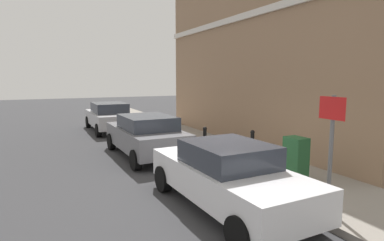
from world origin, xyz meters
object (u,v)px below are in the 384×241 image
Objects in this scene: street_sign at (331,136)px; car_grey at (146,135)px; car_white at (227,175)px; utility_cabinet at (295,161)px; car_silver at (109,116)px; bollard_near_cabinet at (252,145)px; bollard_far_kerb at (205,141)px.

car_grey is at bearing 104.74° from street_sign.
utility_cabinet is (2.28, 0.38, -0.06)m from car_white.
street_sign is (1.74, -12.54, 0.88)m from car_silver.
bollard_far_kerb is (-1.00, 1.24, 0.00)m from bollard_near_cabinet.
utility_cabinet is at bearing -154.57° from car_grey.
street_sign is (-0.71, -1.63, 0.98)m from utility_cabinet.
car_white is at bearing -111.20° from bollard_far_kerb.
utility_cabinet is 3.31m from bollard_far_kerb.
car_white reaches higher than bollard_far_kerb.
car_silver reaches higher than car_grey.
bollard_far_kerb is at bearing -22.73° from car_white.
car_white is 4.15× the size of bollard_far_kerb.
car_silver reaches higher than car_white.
car_silver is at bearing -0.67° from car_white.
bollard_far_kerb is (-0.90, 3.18, 0.02)m from utility_cabinet.
bollard_far_kerb is (1.55, -7.72, -0.08)m from car_silver.
car_grey is 0.99× the size of car_silver.
car_white is 4.15× the size of bollard_near_cabinet.
street_sign is at bearing -172.21° from car_silver.
car_silver reaches higher than bollard_near_cabinet.
utility_cabinet reaches higher than bollard_near_cabinet.
car_grey is 1.86× the size of street_sign.
bollard_near_cabinet is (2.55, -8.96, -0.08)m from car_silver.
car_silver is at bearing 97.88° from street_sign.
car_silver reaches higher than utility_cabinet.
bollard_near_cabinet is at bearing 87.05° from utility_cabinet.
utility_cabinet is 1.11× the size of bollard_far_kerb.
bollard_near_cabinet is at bearing -51.28° from bollard_far_kerb.
bollard_near_cabinet is (0.10, 1.94, 0.02)m from utility_cabinet.
car_white is at bearing -179.88° from car_grey.
bollard_near_cabinet is (2.38, 2.32, -0.03)m from car_white.
car_grey is at bearing -0.17° from car_white.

